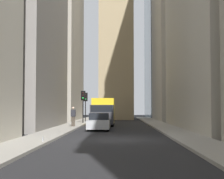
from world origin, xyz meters
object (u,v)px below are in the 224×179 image
sedan_silver (99,122)px  traffic_light_far_junction (85,100)px  delivery_truck (103,112)px  pedestrian (73,116)px  discarded_bottle (43,139)px  traffic_light_midblock (83,99)px

sedan_silver → traffic_light_far_junction: bearing=9.8°
delivery_truck → pedestrian: bearing=146.9°
discarded_bottle → traffic_light_midblock: bearing=0.5°
discarded_bottle → pedestrian: bearing=1.2°
traffic_light_far_junction → sedan_silver: bearing=-170.2°
sedan_silver → traffic_light_far_junction: (15.26, 2.63, 2.15)m
pedestrian → discarded_bottle: pedestrian is taller
delivery_truck → sedan_silver: delivery_truck is taller
sedan_silver → traffic_light_midblock: size_ratio=1.17×
delivery_truck → traffic_light_midblock: (3.66, 2.48, 1.38)m
delivery_truck → discarded_bottle: 18.50m
delivery_truck → traffic_light_midblock: traffic_light_midblock is taller
traffic_light_midblock → delivery_truck: bearing=-145.9°
sedan_silver → delivery_truck: bearing=0.0°
traffic_light_midblock → discarded_bottle: size_ratio=13.62×
delivery_truck → pedestrian: (-3.97, 2.59, -0.32)m
sedan_silver → pedestrian: 4.17m
pedestrian → traffic_light_midblock: bearing=-0.8°
sedan_silver → traffic_light_midblock: 11.35m
sedan_silver → discarded_bottle: size_ratio=15.93×
pedestrian → delivery_truck: bearing=-33.1°
traffic_light_midblock → pedestrian: traffic_light_midblock is taller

